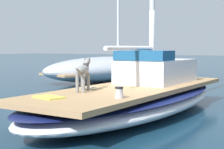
# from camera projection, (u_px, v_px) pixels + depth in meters

# --- Properties ---
(ground_plane) EXTENTS (120.00, 120.00, 0.00)m
(ground_plane) POSITION_uv_depth(u_px,v_px,m) (134.00, 114.00, 8.37)
(ground_plane) COLOR #143347
(sailboat_main) EXTENTS (2.72, 7.30, 0.66)m
(sailboat_main) POSITION_uv_depth(u_px,v_px,m) (134.00, 100.00, 8.35)
(sailboat_main) COLOR white
(sailboat_main) RESTS_ON ground
(cabin_house) EXTENTS (1.46, 2.26, 0.84)m
(cabin_house) POSITION_uv_depth(u_px,v_px,m) (155.00, 69.00, 9.23)
(cabin_house) COLOR silver
(cabin_house) RESTS_ON sailboat_main
(dog_grey) EXTENTS (0.41, 0.91, 0.70)m
(dog_grey) POSITION_uv_depth(u_px,v_px,m) (83.00, 71.00, 7.41)
(dog_grey) COLOR gray
(dog_grey) RESTS_ON sailboat_main
(deck_winch) EXTENTS (0.16, 0.16, 0.21)m
(deck_winch) POSITION_uv_depth(u_px,v_px,m) (119.00, 93.00, 6.40)
(deck_winch) COLOR #B7B7BC
(deck_winch) RESTS_ON sailboat_main
(coiled_rope) EXTENTS (0.32, 0.32, 0.04)m
(coiled_rope) POSITION_uv_depth(u_px,v_px,m) (90.00, 88.00, 7.79)
(coiled_rope) COLOR beige
(coiled_rope) RESTS_ON sailboat_main
(deck_towel) EXTENTS (0.63, 0.49, 0.03)m
(deck_towel) POSITION_uv_depth(u_px,v_px,m) (49.00, 97.00, 6.45)
(deck_towel) COLOR #D8D14C
(deck_towel) RESTS_ON sailboat_main
(moored_boat_port_side) EXTENTS (4.32, 7.12, 8.36)m
(moored_boat_port_side) POSITION_uv_depth(u_px,v_px,m) (107.00, 68.00, 16.30)
(moored_boat_port_side) COLOR #B2B7C1
(moored_boat_port_side) RESTS_ON ground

